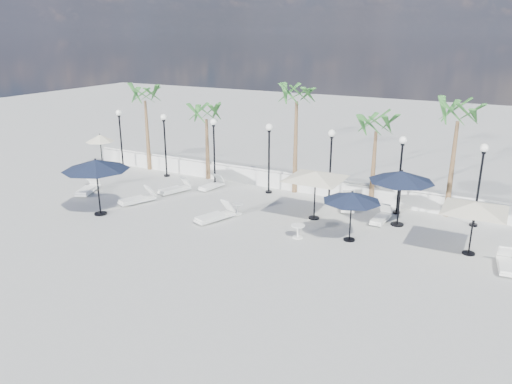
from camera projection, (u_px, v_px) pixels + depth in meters
The scene contains 31 objects.
ground at pixel (203, 233), 22.09m from camera, with size 100.00×100.00×0.00m, color #ADADA8.
balustrade at pixel (277, 180), 28.25m from camera, with size 26.00×0.30×1.01m.
lamppost_0 at pixel (120, 131), 31.46m from camera, with size 0.36×0.36×3.84m.
lamppost_1 at pixel (165, 136), 29.90m from camera, with size 0.36×0.36×3.84m.
lamppost_2 at pixel (214, 142), 28.34m from camera, with size 0.36×0.36×3.84m.
lamppost_3 at pixel (269, 149), 26.78m from camera, with size 0.36×0.36×3.84m.
lamppost_4 at pixel (331, 156), 25.23m from camera, with size 0.36×0.36×3.84m.
lamppost_5 at pixel (401, 164), 23.67m from camera, with size 0.36×0.36×3.84m.
lamppost_6 at pixel (481, 174), 22.11m from camera, with size 0.36×0.36×3.84m.
palm_0 at pixel (145, 99), 30.83m from camera, with size 2.60×2.60×5.50m.
palm_1 at pixel (206, 117), 29.07m from camera, with size 2.60×2.60×4.70m.
palm_2 at pixel (297, 99), 26.11m from camera, with size 2.60×2.60×6.10m.
palm_3 at pixel (376, 128), 24.56m from camera, with size 2.60×2.60×4.90m.
palm_4 at pixel (458, 118), 22.67m from camera, with size 2.60×2.60×5.70m.
lounger_0 at pixel (88, 188), 27.44m from camera, with size 1.37×2.12×0.76m.
lounger_1 at pixel (175, 189), 27.48m from camera, with size 1.20×1.96×0.70m.
lounger_2 at pixel (212, 185), 28.16m from camera, with size 0.81×1.78×0.64m.
lounger_3 at pixel (137, 199), 25.81m from camera, with size 1.32×2.02×0.72m.
lounger_4 at pixel (215, 215), 23.44m from camera, with size 1.31×2.12×0.76m.
lounger_5 at pixel (348, 204), 25.06m from camera, with size 1.17×2.06×0.74m.
lounger_6 at pixel (381, 217), 23.30m from camera, with size 0.65×1.75×0.65m.
lounger_7 at pixel (506, 264), 18.64m from camera, with size 0.75×1.72×0.62m.
side_table_0 at pixel (90, 181), 28.60m from camera, with size 0.51×0.51×0.50m.
side_table_1 at pixel (238, 208), 24.26m from camera, with size 0.55×0.55×0.53m.
side_table_2 at pixel (298, 230), 21.47m from camera, with size 0.60×0.60×0.58m.
parasol_navy_left at pixel (96, 165), 23.56m from camera, with size 3.18×3.18×2.81m.
parasol_navy_mid at pixel (402, 177), 22.26m from camera, with size 2.95×2.95×2.65m.
parasol_navy_right at pixel (352, 197), 20.70m from camera, with size 2.47×2.47×2.22m.
parasol_cream_sq_a at pixel (316, 172), 23.06m from camera, with size 5.11×5.11×2.51m.
parasol_cream_sq_b at pixel (476, 202), 19.32m from camera, with size 4.73×4.73×2.37m.
parasol_cream_small at pixel (100, 139), 32.05m from camera, with size 1.83×1.83×2.25m.
Camera 1 is at (11.64, -16.98, 8.53)m, focal length 35.00 mm.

